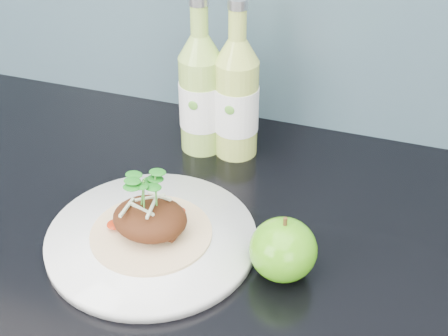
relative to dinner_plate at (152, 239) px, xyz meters
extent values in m
cylinder|color=white|center=(0.00, 0.00, 0.00)|extent=(0.35, 0.35, 0.02)
cylinder|color=tan|center=(0.00, 0.00, 0.01)|extent=(0.16, 0.16, 0.00)
ellipsoid|color=#4C230E|center=(0.00, 0.00, 0.03)|extent=(0.10, 0.08, 0.04)
ellipsoid|color=#369510|center=(0.18, 0.00, 0.03)|extent=(0.11, 0.11, 0.08)
cylinder|color=#472D14|center=(0.18, 0.00, 0.07)|extent=(0.01, 0.00, 0.01)
cylinder|color=#99C351|center=(-0.02, 0.24, 0.07)|extent=(0.08, 0.08, 0.16)
cone|color=#99C351|center=(-0.02, 0.24, 0.17)|extent=(0.07, 0.07, 0.04)
cylinder|color=#99C351|center=(-0.02, 0.24, 0.21)|extent=(0.03, 0.03, 0.05)
cylinder|color=silver|center=(-0.02, 0.24, 0.24)|extent=(0.03, 0.03, 0.01)
cylinder|color=white|center=(-0.02, 0.24, 0.07)|extent=(0.08, 0.08, 0.07)
ellipsoid|color=#59A533|center=(-0.02, 0.21, 0.09)|extent=(0.02, 0.00, 0.02)
cylinder|color=#B1C652|center=(0.04, 0.25, 0.07)|extent=(0.09, 0.09, 0.16)
cone|color=#B1C652|center=(0.04, 0.25, 0.17)|extent=(0.07, 0.07, 0.04)
cylinder|color=#B1C652|center=(0.04, 0.25, 0.21)|extent=(0.03, 0.03, 0.05)
cylinder|color=silver|center=(0.04, 0.25, 0.24)|extent=(0.03, 0.03, 0.01)
cylinder|color=white|center=(0.04, 0.25, 0.07)|extent=(0.09, 0.09, 0.07)
ellipsoid|color=#59A533|center=(0.04, 0.21, 0.09)|extent=(0.02, 0.00, 0.02)
camera|label=1|loc=(0.29, -0.56, 0.54)|focal=50.00mm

